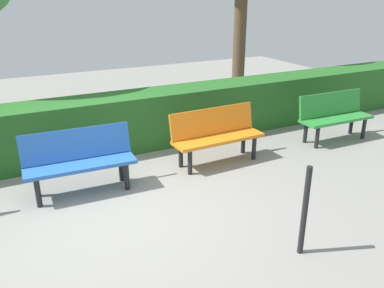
# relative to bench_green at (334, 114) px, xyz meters

# --- Properties ---
(ground_plane) EXTENTS (18.19, 18.19, 0.00)m
(ground_plane) POSITION_rel_bench_green_xyz_m (4.38, 0.55, -0.48)
(ground_plane) COLOR gray
(bench_green) EXTENTS (1.42, 0.49, 0.86)m
(bench_green) POSITION_rel_bench_green_xyz_m (0.00, 0.00, 0.00)
(bench_green) COLOR #2D8C38
(bench_green) RESTS_ON ground_plane
(bench_orange) EXTENTS (1.50, 0.50, 0.86)m
(bench_orange) POSITION_rel_bench_green_xyz_m (2.42, -0.10, 0.00)
(bench_orange) COLOR orange
(bench_orange) RESTS_ON ground_plane
(bench_blue) EXTENTS (1.47, 0.54, 0.86)m
(bench_blue) POSITION_rel_bench_green_xyz_m (4.57, -0.08, 0.00)
(bench_blue) COLOR blue
(bench_blue) RESTS_ON ground_plane
(hedge_row) EXTENTS (14.19, 0.75, 0.95)m
(hedge_row) POSITION_rel_bench_green_xyz_m (3.39, -1.30, -0.00)
(hedge_row) COLOR #266023
(hedge_row) RESTS_ON ground_plane
(railing_post_mid) EXTENTS (0.06, 0.06, 1.00)m
(railing_post_mid) POSITION_rel_bench_green_xyz_m (2.83, 2.37, 0.02)
(railing_post_mid) COLOR black
(railing_post_mid) RESTS_ON ground_plane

